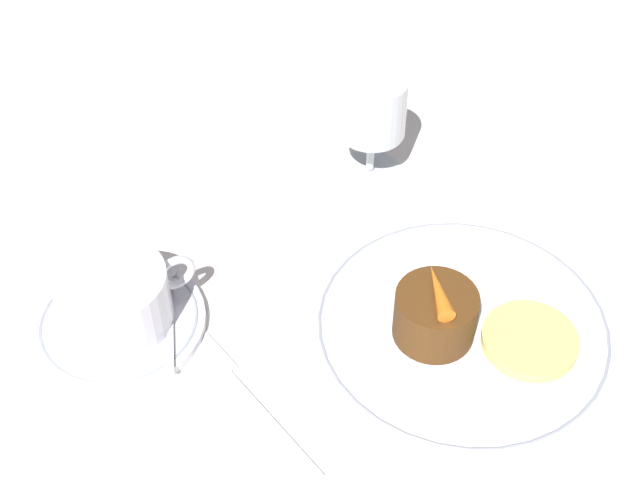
{
  "coord_description": "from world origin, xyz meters",
  "views": [
    {
      "loc": [
        -0.31,
        -0.37,
        0.59
      ],
      "look_at": [
        -0.04,
        0.1,
        0.04
      ],
      "focal_mm": 50.0,
      "sensor_mm": 36.0,
      "label": 1
    }
  ],
  "objects_px": {
    "dinner_plate": "(462,328)",
    "fork": "(237,385)",
    "dessert_cake": "(435,315)",
    "wine_glass": "(373,113)",
    "coffee_cup": "(115,298)"
  },
  "relations": [
    {
      "from": "dinner_plate",
      "to": "fork",
      "type": "bearing_deg",
      "value": 166.55
    },
    {
      "from": "dessert_cake",
      "to": "fork",
      "type": "bearing_deg",
      "value": 165.97
    },
    {
      "from": "wine_glass",
      "to": "fork",
      "type": "relative_size",
      "value": 0.65
    },
    {
      "from": "dessert_cake",
      "to": "coffee_cup",
      "type": "bearing_deg",
      "value": 146.81
    },
    {
      "from": "coffee_cup",
      "to": "wine_glass",
      "type": "xyz_separation_m",
      "value": [
        0.29,
        0.07,
        0.03
      ]
    },
    {
      "from": "wine_glass",
      "to": "dessert_cake",
      "type": "height_order",
      "value": "wine_glass"
    },
    {
      "from": "wine_glass",
      "to": "fork",
      "type": "xyz_separation_m",
      "value": [
        -0.23,
        -0.17,
        -0.07
      ]
    },
    {
      "from": "fork",
      "to": "dessert_cake",
      "type": "xyz_separation_m",
      "value": [
        0.16,
        -0.04,
        0.03
      ]
    },
    {
      "from": "fork",
      "to": "dinner_plate",
      "type": "bearing_deg",
      "value": -13.45
    },
    {
      "from": "dinner_plate",
      "to": "dessert_cake",
      "type": "xyz_separation_m",
      "value": [
        -0.03,
        0.0,
        0.03
      ]
    },
    {
      "from": "dinner_plate",
      "to": "dessert_cake",
      "type": "relative_size",
      "value": 3.85
    },
    {
      "from": "wine_glass",
      "to": "fork",
      "type": "distance_m",
      "value": 0.3
    },
    {
      "from": "fork",
      "to": "wine_glass",
      "type": "bearing_deg",
      "value": 36.65
    },
    {
      "from": "coffee_cup",
      "to": "dessert_cake",
      "type": "relative_size",
      "value": 1.76
    },
    {
      "from": "dinner_plate",
      "to": "dessert_cake",
      "type": "distance_m",
      "value": 0.04
    }
  ]
}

